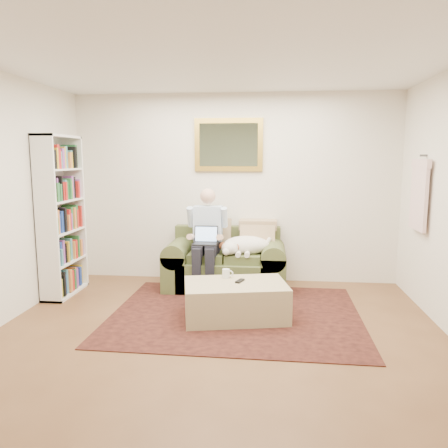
% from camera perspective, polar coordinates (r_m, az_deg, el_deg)
% --- Properties ---
extents(room_shell, '(4.51, 5.00, 2.61)m').
position_cam_1_polar(room_shell, '(3.98, -1.14, 2.54)').
color(room_shell, brown).
rests_on(room_shell, ground).
extents(rug, '(2.76, 2.22, 0.01)m').
position_cam_1_polar(rug, '(4.95, 1.52, -11.65)').
color(rug, black).
rests_on(rug, room_shell).
extents(sofa, '(1.58, 0.80, 0.95)m').
position_cam_1_polar(sofa, '(5.85, 0.20, -5.74)').
color(sofa, brown).
rests_on(sofa, room_shell).
extents(seated_man, '(0.52, 0.74, 1.33)m').
position_cam_1_polar(seated_man, '(5.65, -2.34, -2.18)').
color(seated_man, '#8CADD8').
rests_on(seated_man, sofa).
extents(laptop, '(0.31, 0.24, 0.22)m').
position_cam_1_polar(laptop, '(5.58, -2.43, -1.97)').
color(laptop, black).
rests_on(laptop, seated_man).
extents(sleeping_dog, '(0.65, 0.41, 0.24)m').
position_cam_1_polar(sleeping_dog, '(5.68, 2.97, -2.76)').
color(sleeping_dog, white).
rests_on(sleeping_dog, sofa).
extents(ottoman, '(1.20, 0.89, 0.39)m').
position_cam_1_polar(ottoman, '(4.79, 1.51, -9.96)').
color(ottoman, tan).
rests_on(ottoman, room_shell).
extents(coffee_mug, '(0.08, 0.08, 0.10)m').
position_cam_1_polar(coffee_mug, '(4.91, 0.26, -6.48)').
color(coffee_mug, white).
rests_on(coffee_mug, ottoman).
extents(tv_remote, '(0.10, 0.16, 0.02)m').
position_cam_1_polar(tv_remote, '(4.77, 2.09, -7.44)').
color(tv_remote, black).
rests_on(tv_remote, ottoman).
extents(bookshelf, '(0.28, 0.80, 2.00)m').
position_cam_1_polar(bookshelf, '(5.83, -20.48, 0.96)').
color(bookshelf, white).
rests_on(bookshelf, room_shell).
extents(wall_mirror, '(0.94, 0.04, 0.72)m').
position_cam_1_polar(wall_mirror, '(6.07, 0.60, 10.30)').
color(wall_mirror, gold).
rests_on(wall_mirror, room_shell).
extents(hanging_shirt, '(0.06, 0.52, 0.90)m').
position_cam_1_polar(hanging_shirt, '(5.46, 24.16, 3.96)').
color(hanging_shirt, '#F8CFCD').
rests_on(hanging_shirt, room_shell).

